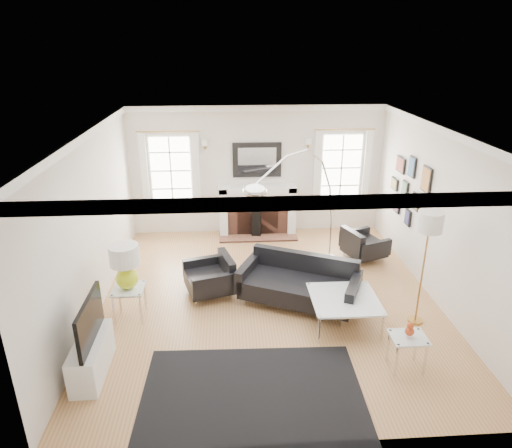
{
  "coord_description": "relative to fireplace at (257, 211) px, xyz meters",
  "views": [
    {
      "loc": [
        -0.65,
        -6.63,
        4.03
      ],
      "look_at": [
        -0.19,
        0.3,
        1.24
      ],
      "focal_mm": 32.0,
      "sensor_mm": 36.0,
      "label": 1
    }
  ],
  "objects": [
    {
      "name": "mantel_mirror",
      "position": [
        0.0,
        0.16,
        1.11
      ],
      "size": [
        1.05,
        0.07,
        0.75
      ],
      "color": "black",
      "rests_on": "back_wall"
    },
    {
      "name": "ceiling",
      "position": [
        0.0,
        -2.79,
        2.26
      ],
      "size": [
        5.5,
        6.0,
        0.02
      ],
      "primitive_type": "cube",
      "color": "white",
      "rests_on": "back_wall"
    },
    {
      "name": "floor",
      "position": [
        0.0,
        -2.79,
        -0.54
      ],
      "size": [
        6.0,
        6.0,
        0.0
      ],
      "primitive_type": "plane",
      "color": "#A56D45",
      "rests_on": "ground"
    },
    {
      "name": "orange_vase",
      "position": [
        1.63,
        -4.67,
        0.07
      ],
      "size": [
        0.12,
        0.12,
        0.19
      ],
      "color": "#AF3916",
      "rests_on": "nesting_table"
    },
    {
      "name": "armchair_left",
      "position": [
        -0.95,
        -2.57,
        -0.23
      ],
      "size": [
        0.93,
        1.0,
        0.56
      ],
      "color": "black",
      "rests_on": "floor"
    },
    {
      "name": "nesting_table",
      "position": [
        1.63,
        -4.67,
        -0.15
      ],
      "size": [
        0.46,
        0.39,
        0.5
      ],
      "color": "silver",
      "rests_on": "floor"
    },
    {
      "name": "arc_floor_lamp",
      "position": [
        0.49,
        -2.45,
        0.82
      ],
      "size": [
        1.78,
        1.65,
        2.53
      ],
      "color": "white",
      "rests_on": "floor"
    },
    {
      "name": "crown_molding",
      "position": [
        0.0,
        -2.79,
        2.2
      ],
      "size": [
        5.5,
        6.0,
        0.12
      ],
      "primitive_type": "cube",
      "color": "white",
      "rests_on": "back_wall"
    },
    {
      "name": "gourd_lamp",
      "position": [
        -2.2,
        -3.22,
        0.4
      ],
      "size": [
        0.45,
        0.45,
        0.71
      ],
      "color": "#C6E11C",
      "rests_on": "side_table_left"
    },
    {
      "name": "stick_floor_lamp",
      "position": [
        2.2,
        -3.61,
        1.02
      ],
      "size": [
        0.37,
        0.37,
        1.81
      ],
      "color": "#A97D3A",
      "rests_on": "floor"
    },
    {
      "name": "window_right",
      "position": [
        1.85,
        0.16,
        0.92
      ],
      "size": [
        1.24,
        0.15,
        1.62
      ],
      "color": "white",
      "rests_on": "back_wall"
    },
    {
      "name": "side_table_left",
      "position": [
        -2.2,
        -3.22,
        -0.12
      ],
      "size": [
        0.48,
        0.48,
        0.53
      ],
      "color": "silver",
      "rests_on": "floor"
    },
    {
      "name": "gallery_wall",
      "position": [
        2.72,
        -1.5,
        0.99
      ],
      "size": [
        0.04,
        1.73,
        1.29
      ],
      "color": "black",
      "rests_on": "right_wall"
    },
    {
      "name": "tv_unit",
      "position": [
        -2.44,
        -4.49,
        -0.21
      ],
      "size": [
        0.35,
        1.0,
        1.09
      ],
      "color": "white",
      "rests_on": "floor"
    },
    {
      "name": "fireplace",
      "position": [
        0.0,
        0.0,
        0.0
      ],
      "size": [
        1.7,
        0.69,
        1.11
      ],
      "color": "white",
      "rests_on": "floor"
    },
    {
      "name": "window_left",
      "position": [
        -1.85,
        0.16,
        0.92
      ],
      "size": [
        1.24,
        0.15,
        1.62
      ],
      "color": "white",
      "rests_on": "back_wall"
    },
    {
      "name": "coffee_table",
      "position": [
        1.07,
        -3.59,
        -0.13
      ],
      "size": [
        1.0,
        1.0,
        0.44
      ],
      "color": "silver",
      "rests_on": "floor"
    },
    {
      "name": "front_wall",
      "position": [
        0.0,
        -5.79,
        0.86
      ],
      "size": [
        5.5,
        0.04,
        2.8
      ],
      "primitive_type": "cube",
      "color": "beige",
      "rests_on": "floor"
    },
    {
      "name": "area_rug",
      "position": [
        -0.41,
        -5.27,
        -0.54
      ],
      "size": [
        2.77,
        2.33,
        0.01
      ],
      "primitive_type": "cube",
      "rotation": [
        0.0,
        0.0,
        -0.03
      ],
      "color": "black",
      "rests_on": "floor"
    },
    {
      "name": "sofa",
      "position": [
        0.49,
        -2.93,
        -0.2
      ],
      "size": [
        2.1,
        1.59,
        0.63
      ],
      "color": "black",
      "rests_on": "floor"
    },
    {
      "name": "speaker_tower",
      "position": [
        -0.03,
        -0.14,
        -0.04
      ],
      "size": [
        0.22,
        0.22,
        1.0
      ],
      "primitive_type": "cube",
      "rotation": [
        0.0,
        0.0,
        -0.13
      ],
      "color": "black",
      "rests_on": "floor"
    },
    {
      "name": "left_wall",
      "position": [
        -2.75,
        -2.79,
        0.86
      ],
      "size": [
        0.04,
        6.0,
        2.8
      ],
      "primitive_type": "cube",
      "color": "beige",
      "rests_on": "floor"
    },
    {
      "name": "back_wall",
      "position": [
        0.0,
        0.21,
        0.86
      ],
      "size": [
        5.5,
        0.04,
        2.8
      ],
      "primitive_type": "cube",
      "color": "beige",
      "rests_on": "floor"
    },
    {
      "name": "right_wall",
      "position": [
        2.75,
        -2.79,
        0.86
      ],
      "size": [
        0.04,
        6.0,
        2.8
      ],
      "primitive_type": "cube",
      "color": "beige",
      "rests_on": "floor"
    },
    {
      "name": "armchair_right",
      "position": [
        1.97,
        -1.42,
        -0.25
      ],
      "size": [
        0.92,
        0.97,
        0.53
      ],
      "color": "black",
      "rests_on": "floor"
    }
  ]
}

